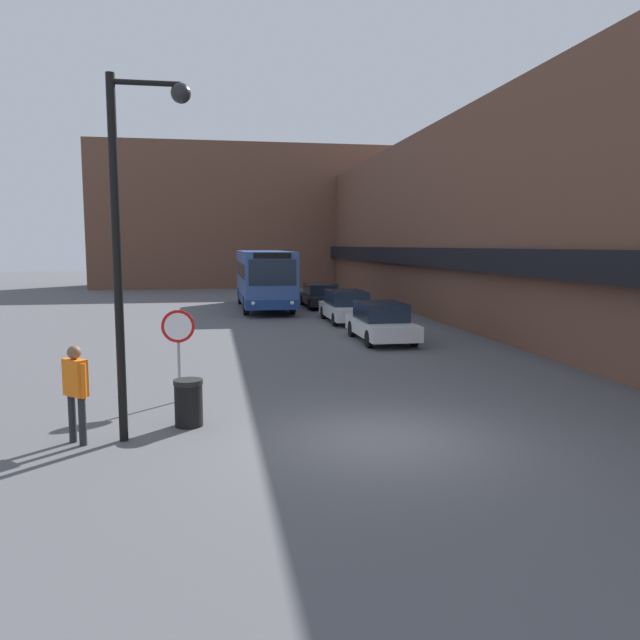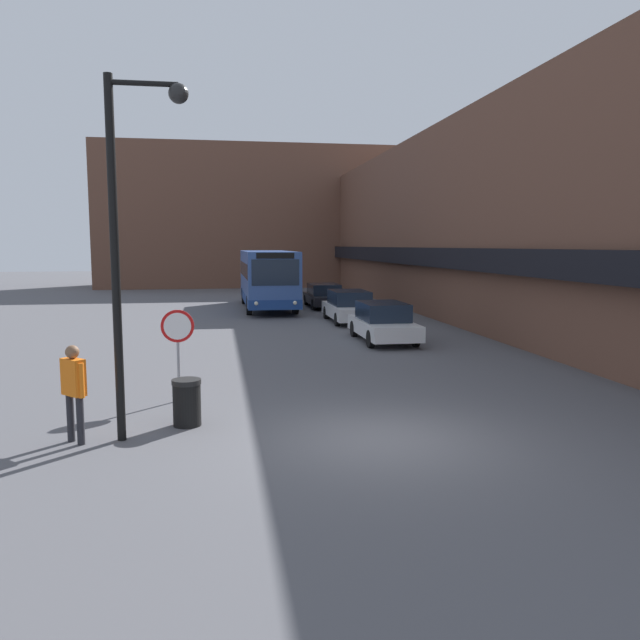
% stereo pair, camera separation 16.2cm
% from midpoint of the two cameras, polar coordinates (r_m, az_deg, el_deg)
% --- Properties ---
extents(ground_plane, '(160.00, 160.00, 0.00)m').
position_cam_midpoint_polar(ground_plane, '(11.99, 5.84, -10.78)').
color(ground_plane, '#515156').
extents(building_row_right, '(5.50, 60.00, 9.42)m').
position_cam_midpoint_polar(building_row_right, '(37.37, 11.16, 8.37)').
color(building_row_right, brown).
rests_on(building_row_right, ground_plane).
extents(building_backdrop_far, '(26.00, 8.00, 12.10)m').
position_cam_midpoint_polar(building_backdrop_far, '(56.83, -6.35, 9.27)').
color(building_backdrop_far, brown).
rests_on(building_backdrop_far, ground_plane).
extents(city_bus, '(2.71, 10.18, 3.29)m').
position_cam_midpoint_polar(city_bus, '(35.76, -4.70, 3.87)').
color(city_bus, '#335193').
rests_on(city_bus, ground_plane).
extents(parked_car_front, '(1.86, 4.46, 1.47)m').
position_cam_midpoint_polar(parked_car_front, '(23.69, 5.98, -0.18)').
color(parked_car_front, silver).
rests_on(parked_car_front, ground_plane).
extents(parked_car_middle, '(1.94, 4.72, 1.48)m').
position_cam_midpoint_polar(parked_car_middle, '(29.60, 2.86, 1.26)').
color(parked_car_middle, silver).
rests_on(parked_car_middle, ground_plane).
extents(parked_car_back, '(1.91, 4.88, 1.37)m').
position_cam_midpoint_polar(parked_car_back, '(36.60, 0.50, 2.27)').
color(parked_car_back, black).
rests_on(parked_car_back, ground_plane).
extents(stop_sign, '(0.76, 0.08, 2.15)m').
position_cam_midpoint_polar(stop_sign, '(14.76, -12.57, -1.38)').
color(stop_sign, gray).
rests_on(stop_sign, ground_plane).
extents(street_lamp, '(1.46, 0.36, 6.61)m').
position_cam_midpoint_polar(street_lamp, '(11.85, -16.65, 8.77)').
color(street_lamp, black).
rests_on(street_lamp, ground_plane).
extents(pedestrian, '(0.50, 0.51, 1.82)m').
position_cam_midpoint_polar(pedestrian, '(12.25, -21.24, -5.53)').
color(pedestrian, '#232328').
rests_on(pedestrian, ground_plane).
extents(trash_bin, '(0.59, 0.59, 0.95)m').
position_cam_midpoint_polar(trash_bin, '(12.92, -11.72, -7.37)').
color(trash_bin, black).
rests_on(trash_bin, ground_plane).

